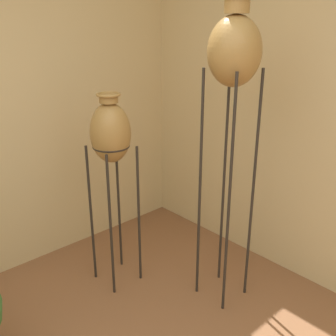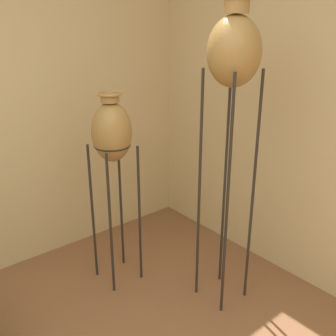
{
  "view_description": "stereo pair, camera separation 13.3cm",
  "coord_description": "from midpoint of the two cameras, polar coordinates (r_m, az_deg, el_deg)",
  "views": [
    {
      "loc": [
        -0.48,
        -0.81,
        1.97
      ],
      "look_at": [
        1.27,
        1.1,
        0.99
      ],
      "focal_mm": 42.0,
      "sensor_mm": 36.0,
      "label": 1
    },
    {
      "loc": [
        -0.38,
        -0.89,
        1.97
      ],
      "look_at": [
        1.27,
        1.1,
        0.99
      ],
      "focal_mm": 42.0,
      "sensor_mm": 36.0,
      "label": 2
    }
  ],
  "objects": [
    {
      "name": "vase_stand_tall",
      "position": [
        2.53,
        11.07,
        15.45
      ],
      "size": [
        0.34,
        0.34,
        2.1
      ],
      "color": "#28231E",
      "rests_on": "ground_plane"
    },
    {
      "name": "vase_stand_medium",
      "position": [
        2.83,
        -6.83,
        4.73
      ],
      "size": [
        0.29,
        0.29,
        1.5
      ],
      "color": "#28231E",
      "rests_on": "ground_plane"
    }
  ]
}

